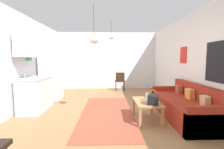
{
  "coord_description": "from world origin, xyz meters",
  "views": [
    {
      "loc": [
        0.05,
        -3.67,
        1.41
      ],
      "look_at": [
        0.17,
        1.2,
        0.92
      ],
      "focal_mm": 25.26,
      "sensor_mm": 36.0,
      "label": 1
    }
  ],
  "objects_px": {
    "couch": "(185,106)",
    "pendant_lamp_near": "(94,39)",
    "coffee_table": "(147,104)",
    "handbag": "(153,99)",
    "pendant_lamp_far": "(111,36)",
    "bamboo_vase": "(147,97)",
    "refrigerator": "(51,76)",
    "accent_chair": "(120,80)"
  },
  "relations": [
    {
      "from": "couch",
      "to": "pendant_lamp_near",
      "type": "height_order",
      "value": "pendant_lamp_near"
    },
    {
      "from": "coffee_table",
      "to": "pendant_lamp_near",
      "type": "height_order",
      "value": "pendant_lamp_near"
    },
    {
      "from": "handbag",
      "to": "pendant_lamp_far",
      "type": "relative_size",
      "value": 0.57
    },
    {
      "from": "bamboo_vase",
      "to": "refrigerator",
      "type": "height_order",
      "value": "refrigerator"
    },
    {
      "from": "coffee_table",
      "to": "pendant_lamp_far",
      "type": "relative_size",
      "value": 1.5
    },
    {
      "from": "handbag",
      "to": "coffee_table",
      "type": "bearing_deg",
      "value": 105.58
    },
    {
      "from": "couch",
      "to": "coffee_table",
      "type": "xyz_separation_m",
      "value": [
        -0.96,
        -0.13,
        0.11
      ]
    },
    {
      "from": "bamboo_vase",
      "to": "pendant_lamp_near",
      "type": "xyz_separation_m",
      "value": [
        -1.24,
        0.13,
        1.34
      ]
    },
    {
      "from": "handbag",
      "to": "accent_chair",
      "type": "distance_m",
      "value": 3.63
    },
    {
      "from": "refrigerator",
      "to": "pendant_lamp_near",
      "type": "distance_m",
      "value": 2.66
    },
    {
      "from": "coffee_table",
      "to": "bamboo_vase",
      "type": "height_order",
      "value": "bamboo_vase"
    },
    {
      "from": "coffee_table",
      "to": "refrigerator",
      "type": "relative_size",
      "value": 0.54
    },
    {
      "from": "handbag",
      "to": "pendant_lamp_near",
      "type": "relative_size",
      "value": 0.37
    },
    {
      "from": "pendant_lamp_far",
      "to": "accent_chair",
      "type": "bearing_deg",
      "value": 74.68
    },
    {
      "from": "coffee_table",
      "to": "bamboo_vase",
      "type": "distance_m",
      "value": 0.16
    },
    {
      "from": "couch",
      "to": "pendant_lamp_near",
      "type": "distance_m",
      "value": 2.69
    },
    {
      "from": "handbag",
      "to": "pendant_lamp_near",
      "type": "distance_m",
      "value": 1.89
    },
    {
      "from": "coffee_table",
      "to": "accent_chair",
      "type": "distance_m",
      "value": 3.39
    },
    {
      "from": "bamboo_vase",
      "to": "refrigerator",
      "type": "distance_m",
      "value": 3.49
    },
    {
      "from": "couch",
      "to": "refrigerator",
      "type": "xyz_separation_m",
      "value": [
        -3.82,
        1.86,
        0.54
      ]
    },
    {
      "from": "coffee_table",
      "to": "accent_chair",
      "type": "relative_size",
      "value": 1.07
    },
    {
      "from": "couch",
      "to": "handbag",
      "type": "distance_m",
      "value": 1.0
    },
    {
      "from": "pendant_lamp_near",
      "to": "bamboo_vase",
      "type": "bearing_deg",
      "value": -6.18
    },
    {
      "from": "coffee_table",
      "to": "accent_chair",
      "type": "xyz_separation_m",
      "value": [
        -0.36,
        3.37,
        0.08
      ]
    },
    {
      "from": "refrigerator",
      "to": "accent_chair",
      "type": "bearing_deg",
      "value": 28.64
    },
    {
      "from": "coffee_table",
      "to": "pendant_lamp_far",
      "type": "bearing_deg",
      "value": 112.8
    },
    {
      "from": "handbag",
      "to": "accent_chair",
      "type": "relative_size",
      "value": 0.41
    },
    {
      "from": "bamboo_vase",
      "to": "handbag",
      "type": "height_order",
      "value": "bamboo_vase"
    },
    {
      "from": "pendant_lamp_near",
      "to": "pendant_lamp_far",
      "type": "distance_m",
      "value": 1.73
    },
    {
      "from": "accent_chair",
      "to": "pendant_lamp_far",
      "type": "xyz_separation_m",
      "value": [
        -0.41,
        -1.51,
        1.69
      ]
    },
    {
      "from": "refrigerator",
      "to": "pendant_lamp_far",
      "type": "bearing_deg",
      "value": -3.98
    },
    {
      "from": "couch",
      "to": "accent_chair",
      "type": "bearing_deg",
      "value": 112.2
    },
    {
      "from": "accent_chair",
      "to": "pendant_lamp_far",
      "type": "distance_m",
      "value": 2.31
    },
    {
      "from": "bamboo_vase",
      "to": "pendant_lamp_far",
      "type": "height_order",
      "value": "pendant_lamp_far"
    },
    {
      "from": "refrigerator",
      "to": "pendant_lamp_near",
      "type": "bearing_deg",
      "value": -47.3
    },
    {
      "from": "refrigerator",
      "to": "pendant_lamp_far",
      "type": "distance_m",
      "value": 2.49
    },
    {
      "from": "bamboo_vase",
      "to": "handbag",
      "type": "xyz_separation_m",
      "value": [
        0.04,
        -0.31,
        0.02
      ]
    },
    {
      "from": "bamboo_vase",
      "to": "refrigerator",
      "type": "bearing_deg",
      "value": 146.32
    },
    {
      "from": "handbag",
      "to": "refrigerator",
      "type": "xyz_separation_m",
      "value": [
        -2.94,
        2.24,
        0.27
      ]
    },
    {
      "from": "couch",
      "to": "pendant_lamp_near",
      "type": "relative_size",
      "value": 2.36
    },
    {
      "from": "handbag",
      "to": "pendant_lamp_far",
      "type": "xyz_separation_m",
      "value": [
        -0.85,
        2.09,
        1.61
      ]
    },
    {
      "from": "refrigerator",
      "to": "accent_chair",
      "type": "relative_size",
      "value": 2.0
    }
  ]
}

